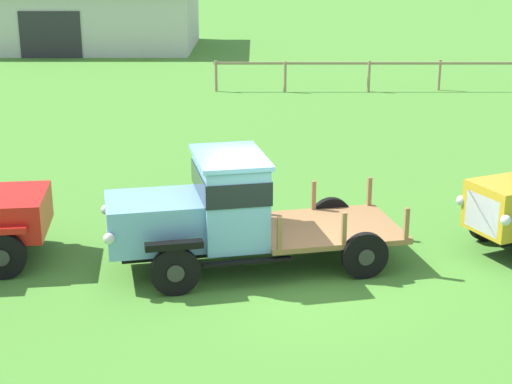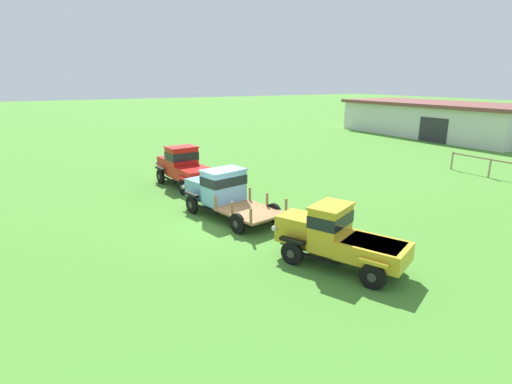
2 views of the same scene
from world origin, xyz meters
The scene contains 4 objects.
ground_plane centered at (0.00, 0.00, 0.00)m, with size 240.00×240.00×0.00m, color #47842D.
farm_shed centered at (-14.14, 32.58, 1.86)m, with size 20.99×9.38×3.69m.
paddock_fence centered at (4.14, 18.70, 0.89)m, with size 12.54×0.59×1.25m.
vintage_truck_second_in_line centered at (-1.02, 0.55, 1.13)m, with size 5.78×3.12×2.17m.
Camera 1 is at (-0.37, -13.03, 5.83)m, focal length 55.00 mm.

